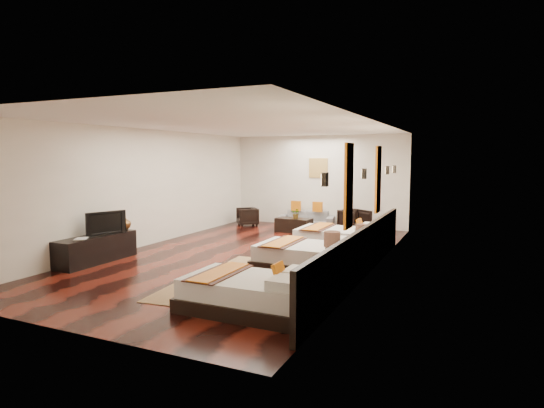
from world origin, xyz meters
The scene contains 30 objects.
floor centered at (0.00, 0.00, 0.00)m, with size 5.50×9.50×0.01m, color black.
ceiling centered at (0.00, 0.00, 2.80)m, with size 5.50×9.50×0.01m, color white.
back_wall centered at (0.00, 4.75, 1.40)m, with size 5.50×0.01×2.80m, color silver.
left_wall centered at (-2.75, 0.00, 1.40)m, with size 0.01×9.50×2.80m, color silver.
right_wall centered at (2.75, 0.00, 1.40)m, with size 0.01×9.50×2.80m, color silver.
headboard_panel centered at (2.71, -0.80, 0.45)m, with size 0.08×6.60×0.90m, color black.
bed_near centered at (1.69, -3.11, 0.25)m, with size 1.89×1.19×0.72m.
bed_mid centered at (1.70, -0.69, 0.26)m, with size 1.99×1.25×0.76m.
bed_far centered at (1.70, 1.39, 0.26)m, with size 1.98×1.25×0.76m.
nightstand_a centered at (2.44, -1.78, 0.34)m, with size 0.49×0.49×0.97m.
nightstand_b centered at (2.45, 0.17, 0.29)m, with size 0.41×0.41×0.81m.
jute_mat_near centered at (0.31, -2.89, 0.01)m, with size 0.75×1.20×0.01m, color #906F49.
jute_mat_mid centered at (0.31, -0.77, 0.01)m, with size 0.75×1.20×0.01m, color #906F49.
jute_mat_far centered at (0.25, 1.44, 0.01)m, with size 0.75×1.20×0.01m, color #906F49.
tv_console centered at (-2.50, -1.85, 0.28)m, with size 0.50×1.80×0.55m, color black.
tv centered at (-2.45, -1.66, 0.79)m, with size 0.84×0.11×0.48m, color black.
book centered at (-2.50, -2.38, 0.56)m, with size 0.22×0.30×0.03m, color black.
figurine centered at (-2.50, -1.07, 0.72)m, with size 0.33×0.33×0.34m, color brown.
sofa centered at (-0.21, 4.28, 0.24)m, with size 1.67×0.65×0.49m, color slate.
armchair_left centered at (-2.00, 3.80, 0.28)m, with size 0.60×0.61×0.56m, color black.
armchair_right centered at (1.38, 3.88, 0.33)m, with size 0.70×0.72×0.66m, color black.
coffee_table centered at (-0.21, 3.23, 0.20)m, with size 1.00×0.50×0.40m, color black.
table_plant centered at (-0.12, 3.19, 0.55)m, with size 0.26×0.23×0.29m, color #25541C.
orange_panel_a centered at (2.73, -1.90, 1.70)m, with size 0.04×0.40×1.30m, color #D86014.
orange_panel_b centered at (2.73, 0.30, 1.70)m, with size 0.04×0.40×1.30m, color #D86014.
sconce_near centered at (2.70, -3.00, 1.85)m, with size 0.07×0.12×0.18m.
sconce_mid centered at (2.70, -0.80, 1.85)m, with size 0.07×0.12×0.18m.
sconce_far centered at (2.70, 1.40, 1.85)m, with size 0.07×0.12×0.18m.
sconce_lounge centered at (2.70, 2.30, 1.85)m, with size 0.07×0.12×0.18m.
gold_artwork centered at (0.00, 4.73, 1.80)m, with size 0.60×0.04×0.60m, color #AD873F.
Camera 1 is at (4.50, -8.56, 2.14)m, focal length 29.73 mm.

